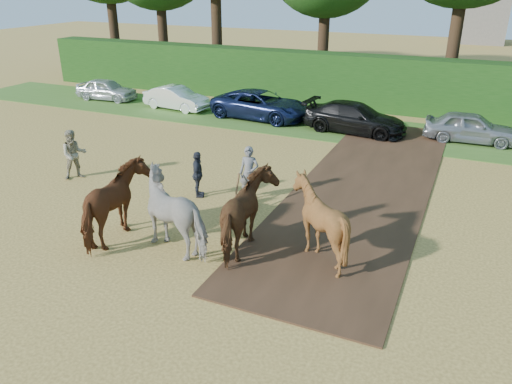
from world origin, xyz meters
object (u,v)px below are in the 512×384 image
object	(u,v)px
spectator_near	(74,155)
parked_cars	(430,123)
plough_team	(216,212)
spectator_far	(198,175)

from	to	relation	value
spectator_near	parked_cars	size ratio (longest dim) A/B	0.05
plough_team	parked_cars	bearing A→B (deg)	72.42
spectator_far	plough_team	distance (m)	3.64
spectator_near	parked_cars	xyz separation A→B (m)	(11.49, 10.79, -0.23)
spectator_near	parked_cars	distance (m)	15.76
spectator_far	plough_team	world-z (taller)	plough_team
spectator_far	parked_cars	world-z (taller)	spectator_far
spectator_far	parked_cars	bearing A→B (deg)	-58.18
spectator_near	spectator_far	bearing A→B (deg)	-45.67
parked_cars	plough_team	bearing A→B (deg)	-107.58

